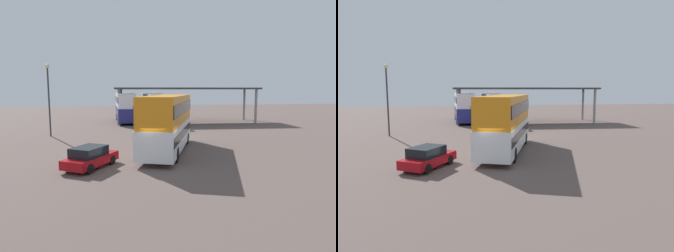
{
  "view_description": "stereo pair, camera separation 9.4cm",
  "coord_description": "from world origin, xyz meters",
  "views": [
    {
      "loc": [
        -2.61,
        -17.61,
        4.78
      ],
      "look_at": [
        1.24,
        3.87,
        2.0
      ],
      "focal_mm": 30.39,
      "sensor_mm": 36.0,
      "label": 1
    },
    {
      "loc": [
        -2.52,
        -17.63,
        4.78
      ],
      "look_at": [
        1.24,
        3.87,
        2.0
      ],
      "focal_mm": 30.39,
      "sensor_mm": 36.0,
      "label": 2
    }
  ],
  "objects": [
    {
      "name": "ground_plane",
      "position": [
        0.0,
        0.0,
        0.0
      ],
      "size": [
        140.0,
        140.0,
        0.0
      ],
      "primitive_type": "plane",
      "color": "brown"
    },
    {
      "name": "double_decker_main",
      "position": [
        1.24,
        3.88,
        2.38
      ],
      "size": [
        5.92,
        10.69,
        4.36
      ],
      "rotation": [
        0.0,
        0.0,
        1.22
      ],
      "color": "white",
      "rests_on": "ground_plane"
    },
    {
      "name": "parked_hatchback",
      "position": [
        -4.3,
        0.04,
        0.67
      ],
      "size": [
        3.38,
        4.03,
        1.35
      ],
      "rotation": [
        0.0,
        0.0,
        1.01
      ],
      "color": "#A40C13",
      "rests_on": "ground_plane"
    },
    {
      "name": "double_decker_near_canopy",
      "position": [
        -1.45,
        25.48,
        2.35
      ],
      "size": [
        2.84,
        10.7,
        4.29
      ],
      "rotation": [
        0.0,
        0.0,
        1.61
      ],
      "color": "navy",
      "rests_on": "ground_plane"
    },
    {
      "name": "double_decker_mid_row",
      "position": [
        2.6,
        23.32,
        2.32
      ],
      "size": [
        2.79,
        10.31,
        4.24
      ],
      "rotation": [
        0.0,
        0.0,
        1.59
      ],
      "color": "navy",
      "rests_on": "ground_plane"
    },
    {
      "name": "depot_canopy",
      "position": [
        7.55,
        23.49,
        4.78
      ],
      "size": [
        21.05,
        7.33,
        5.1
      ],
      "rotation": [
        0.0,
        0.0,
        -0.07
      ],
      "color": "#33353A",
      "rests_on": "ground_plane"
    },
    {
      "name": "lamppost_tall",
      "position": [
        -9.47,
        13.25,
        4.68
      ],
      "size": [
        0.44,
        0.44,
        7.38
      ],
      "color": "#33353A",
      "rests_on": "ground_plane"
    }
  ]
}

